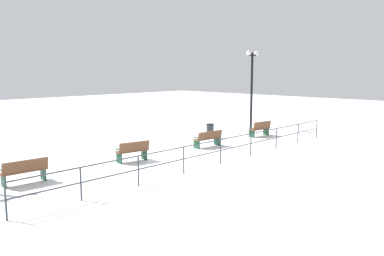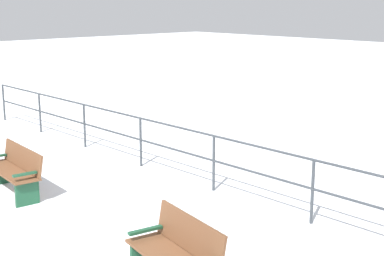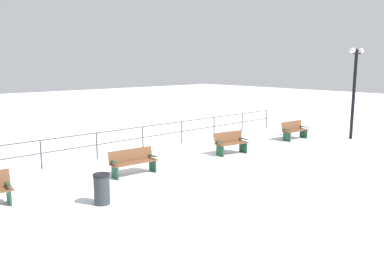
% 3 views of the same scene
% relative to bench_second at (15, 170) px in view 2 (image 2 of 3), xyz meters
% --- Properties ---
extents(ground_plane, '(80.00, 80.00, 0.00)m').
position_rel_bench_second_xyz_m(ground_plane, '(0.16, 2.28, -0.45)').
color(ground_plane, white).
rests_on(ground_plane, ground).
extents(bench_second, '(0.64, 1.64, 0.84)m').
position_rel_bench_second_xyz_m(bench_second, '(0.00, 0.00, 0.00)').
color(bench_second, brown).
rests_on(bench_second, ground).
extents(bench_third, '(0.81, 1.46, 0.89)m').
position_rel_bench_second_xyz_m(bench_third, '(0.20, 4.58, 0.01)').
color(bench_third, brown).
rests_on(bench_third, ground).
extents(waterfront_railing, '(0.05, 17.19, 1.04)m').
position_rel_bench_second_xyz_m(waterfront_railing, '(-2.71, 2.28, 0.26)').
color(waterfront_railing, '#383D42').
rests_on(waterfront_railing, ground).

